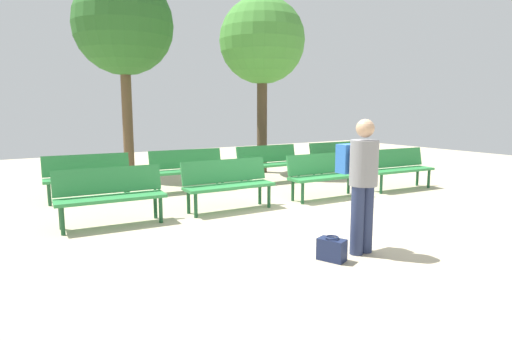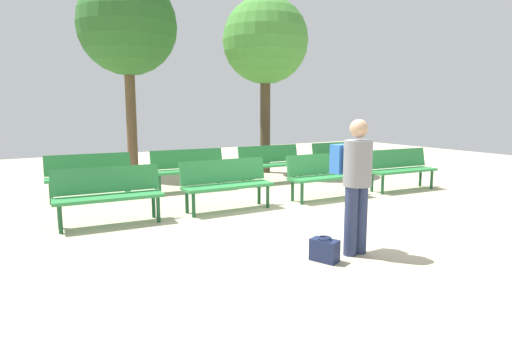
{
  "view_description": "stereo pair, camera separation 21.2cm",
  "coord_description": "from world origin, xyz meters",
  "px_view_note": "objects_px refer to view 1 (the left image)",
  "views": [
    {
      "loc": [
        -4.48,
        -4.87,
        1.8
      ],
      "look_at": [
        0.0,
        2.21,
        0.55
      ],
      "focal_mm": 30.31,
      "sensor_mm": 36.0,
      "label": 1
    },
    {
      "loc": [
        -4.3,
        -4.98,
        1.8
      ],
      "look_at": [
        0.0,
        2.21,
        0.55
      ],
      "focal_mm": 30.31,
      "sensor_mm": 36.0,
      "label": 2
    }
  ],
  "objects_px": {
    "bench_r0_c2": "(325,173)",
    "bench_r0_c3": "(398,166)",
    "bench_r1_c3": "(338,157)",
    "tree_1": "(123,26)",
    "bench_r0_c1": "(228,181)",
    "bench_r0_c0": "(110,193)",
    "visitor_with_backpack": "(361,178)",
    "bench_r1_c0": "(88,174)",
    "bench_r1_c1": "(188,167)",
    "bench_r1_c2": "(269,161)",
    "handbag": "(332,249)",
    "tree_0": "(262,42)"
  },
  "relations": [
    {
      "from": "visitor_with_backpack",
      "to": "bench_r1_c2",
      "type": "bearing_deg",
      "value": -111.5
    },
    {
      "from": "bench_r1_c0",
      "to": "bench_r1_c1",
      "type": "height_order",
      "value": "same"
    },
    {
      "from": "bench_r1_c1",
      "to": "bench_r1_c2",
      "type": "distance_m",
      "value": 2.04
    },
    {
      "from": "bench_r0_c0",
      "to": "visitor_with_backpack",
      "type": "height_order",
      "value": "visitor_with_backpack"
    },
    {
      "from": "bench_r0_c2",
      "to": "bench_r0_c3",
      "type": "distance_m",
      "value": 1.99
    },
    {
      "from": "bench_r0_c0",
      "to": "tree_1",
      "type": "height_order",
      "value": "tree_1"
    },
    {
      "from": "bench_r0_c2",
      "to": "bench_r0_c3",
      "type": "height_order",
      "value": "same"
    },
    {
      "from": "bench_r0_c1",
      "to": "bench_r0_c3",
      "type": "relative_size",
      "value": 0.99
    },
    {
      "from": "bench_r1_c3",
      "to": "tree_1",
      "type": "relative_size",
      "value": 0.32
    },
    {
      "from": "bench_r0_c1",
      "to": "handbag",
      "type": "height_order",
      "value": "bench_r0_c1"
    },
    {
      "from": "bench_r1_c2",
      "to": "bench_r1_c3",
      "type": "relative_size",
      "value": 1.0
    },
    {
      "from": "bench_r1_c2",
      "to": "tree_1",
      "type": "relative_size",
      "value": 0.32
    },
    {
      "from": "tree_0",
      "to": "visitor_with_backpack",
      "type": "bearing_deg",
      "value": -112.72
    },
    {
      "from": "bench_r1_c3",
      "to": "handbag",
      "type": "distance_m",
      "value": 6.4
    },
    {
      "from": "bench_r0_c0",
      "to": "bench_r0_c1",
      "type": "height_order",
      "value": "same"
    },
    {
      "from": "bench_r0_c0",
      "to": "bench_r0_c2",
      "type": "distance_m",
      "value": 4.07
    },
    {
      "from": "bench_r1_c3",
      "to": "tree_1",
      "type": "height_order",
      "value": "tree_1"
    },
    {
      "from": "bench_r0_c0",
      "to": "handbag",
      "type": "distance_m",
      "value": 3.48
    },
    {
      "from": "bench_r1_c3",
      "to": "bench_r1_c1",
      "type": "bearing_deg",
      "value": 179.22
    },
    {
      "from": "bench_r0_c1",
      "to": "tree_1",
      "type": "height_order",
      "value": "tree_1"
    },
    {
      "from": "bench_r0_c0",
      "to": "bench_r1_c0",
      "type": "relative_size",
      "value": 1.0
    },
    {
      "from": "bench_r1_c0",
      "to": "bench_r1_c1",
      "type": "distance_m",
      "value": 2.01
    },
    {
      "from": "bench_r1_c0",
      "to": "bench_r0_c1",
      "type": "bearing_deg",
      "value": -43.58
    },
    {
      "from": "bench_r1_c1",
      "to": "tree_0",
      "type": "xyz_separation_m",
      "value": [
        2.78,
        1.35,
        2.98
      ]
    },
    {
      "from": "bench_r0_c2",
      "to": "tree_1",
      "type": "distance_m",
      "value": 6.53
    },
    {
      "from": "bench_r1_c3",
      "to": "visitor_with_backpack",
      "type": "bearing_deg",
      "value": -127.84
    },
    {
      "from": "bench_r0_c0",
      "to": "bench_r1_c0",
      "type": "xyz_separation_m",
      "value": [
        0.09,
        2.07,
        0.0
      ]
    },
    {
      "from": "tree_1",
      "to": "visitor_with_backpack",
      "type": "relative_size",
      "value": 3.1
    },
    {
      "from": "bench_r0_c2",
      "to": "bench_r1_c1",
      "type": "xyz_separation_m",
      "value": [
        -1.97,
        2.16,
        0.0
      ]
    },
    {
      "from": "bench_r1_c1",
      "to": "bench_r1_c2",
      "type": "xyz_separation_m",
      "value": [
        2.04,
        -0.1,
        0.0
      ]
    },
    {
      "from": "handbag",
      "to": "visitor_with_backpack",
      "type": "bearing_deg",
      "value": 4.39
    },
    {
      "from": "bench_r0_c3",
      "to": "bench_r1_c1",
      "type": "relative_size",
      "value": 1.0
    },
    {
      "from": "bench_r0_c2",
      "to": "bench_r0_c3",
      "type": "bearing_deg",
      "value": -1.49
    },
    {
      "from": "bench_r1_c3",
      "to": "handbag",
      "type": "xyz_separation_m",
      "value": [
        -4.39,
        -4.64,
        -0.37
      ]
    },
    {
      "from": "bench_r0_c2",
      "to": "bench_r0_c3",
      "type": "xyz_separation_m",
      "value": [
        1.99,
        -0.14,
        0.0
      ]
    },
    {
      "from": "bench_r1_c1",
      "to": "tree_1",
      "type": "bearing_deg",
      "value": 103.11
    },
    {
      "from": "handbag",
      "to": "bench_r1_c1",
      "type": "bearing_deg",
      "value": 86.52
    },
    {
      "from": "bench_r1_c0",
      "to": "tree_0",
      "type": "relative_size",
      "value": 0.35
    },
    {
      "from": "bench_r1_c2",
      "to": "tree_1",
      "type": "bearing_deg",
      "value": 131.26
    },
    {
      "from": "bench_r0_c3",
      "to": "handbag",
      "type": "height_order",
      "value": "bench_r0_c3"
    },
    {
      "from": "bench_r0_c2",
      "to": "bench_r1_c1",
      "type": "relative_size",
      "value": 0.99
    },
    {
      "from": "bench_r1_c0",
      "to": "handbag",
      "type": "height_order",
      "value": "bench_r1_c0"
    },
    {
      "from": "bench_r0_c3",
      "to": "bench_r1_c0",
      "type": "relative_size",
      "value": 1.0
    },
    {
      "from": "bench_r0_c0",
      "to": "tree_0",
      "type": "height_order",
      "value": "tree_0"
    },
    {
      "from": "bench_r0_c2",
      "to": "bench_r1_c3",
      "type": "relative_size",
      "value": 1.0
    },
    {
      "from": "bench_r1_c2",
      "to": "bench_r1_c3",
      "type": "bearing_deg",
      "value": -1.58
    },
    {
      "from": "bench_r1_c3",
      "to": "tree_1",
      "type": "xyz_separation_m",
      "value": [
        -4.51,
        3.17,
        3.32
      ]
    },
    {
      "from": "bench_r0_c1",
      "to": "bench_r0_c2",
      "type": "xyz_separation_m",
      "value": [
        2.09,
        -0.16,
        0.0
      ]
    },
    {
      "from": "tree_1",
      "to": "bench_r0_c2",
      "type": "bearing_deg",
      "value": -64.91
    },
    {
      "from": "bench_r0_c3",
      "to": "bench_r1_c1",
      "type": "distance_m",
      "value": 4.57
    }
  ]
}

